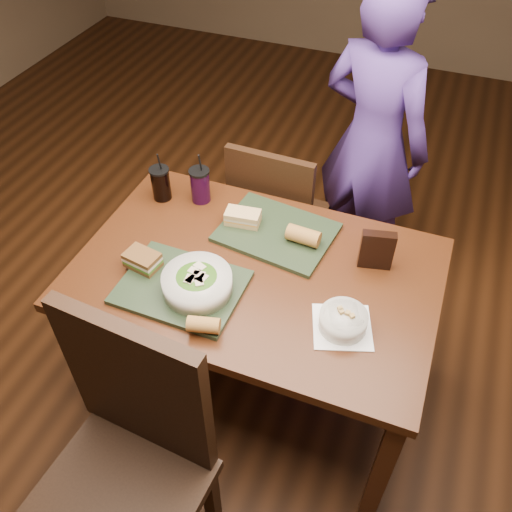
{
  "coord_description": "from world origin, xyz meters",
  "views": [
    {
      "loc": [
        0.49,
        -1.26,
        2.16
      ],
      "look_at": [
        0.0,
        0.0,
        0.82
      ],
      "focal_mm": 38.0,
      "sensor_mm": 36.0,
      "label": 1
    }
  ],
  "objects_px": {
    "sandwich_far": "(243,217)",
    "chip_bag": "(377,250)",
    "diner": "(372,143)",
    "baguette_near": "(204,325)",
    "baguette_far": "(303,236)",
    "chair_near": "(128,455)",
    "tray_near": "(181,287)",
    "tray_far": "(277,232)",
    "chair_far": "(275,217)",
    "cup_cola": "(161,183)",
    "soup_bowl": "(343,321)",
    "cup_berry": "(200,185)",
    "dining_table": "(256,287)",
    "sandwich_near": "(142,260)",
    "salad_bowl": "(197,282)"
  },
  "relations": [
    {
      "from": "soup_bowl",
      "to": "cup_berry",
      "type": "height_order",
      "value": "cup_berry"
    },
    {
      "from": "salad_bowl",
      "to": "sandwich_near",
      "type": "distance_m",
      "value": 0.24
    },
    {
      "from": "soup_bowl",
      "to": "cup_cola",
      "type": "height_order",
      "value": "cup_cola"
    },
    {
      "from": "sandwich_far",
      "to": "baguette_near",
      "type": "bearing_deg",
      "value": -81.33
    },
    {
      "from": "tray_far",
      "to": "cup_berry",
      "type": "distance_m",
      "value": 0.38
    },
    {
      "from": "tray_far",
      "to": "sandwich_far",
      "type": "bearing_deg",
      "value": -178.81
    },
    {
      "from": "cup_berry",
      "to": "chip_bag",
      "type": "height_order",
      "value": "cup_berry"
    },
    {
      "from": "tray_near",
      "to": "baguette_near",
      "type": "height_order",
      "value": "baguette_near"
    },
    {
      "from": "tray_far",
      "to": "salad_bowl",
      "type": "distance_m",
      "value": 0.42
    },
    {
      "from": "sandwich_near",
      "to": "cup_berry",
      "type": "relative_size",
      "value": 0.59
    },
    {
      "from": "chair_near",
      "to": "tray_far",
      "type": "xyz_separation_m",
      "value": [
        0.13,
        0.93,
        0.15
      ]
    },
    {
      "from": "sandwich_far",
      "to": "tray_far",
      "type": "bearing_deg",
      "value": 1.19
    },
    {
      "from": "diner",
      "to": "dining_table",
      "type": "bearing_deg",
      "value": 97.35
    },
    {
      "from": "chip_bag",
      "to": "tray_far",
      "type": "bearing_deg",
      "value": 162.5
    },
    {
      "from": "tray_near",
      "to": "baguette_far",
      "type": "bearing_deg",
      "value": 48.0
    },
    {
      "from": "salad_bowl",
      "to": "baguette_far",
      "type": "xyz_separation_m",
      "value": [
        0.26,
        0.36,
        -0.01
      ]
    },
    {
      "from": "tray_far",
      "to": "chair_near",
      "type": "bearing_deg",
      "value": -98.23
    },
    {
      "from": "diner",
      "to": "baguette_far",
      "type": "height_order",
      "value": "diner"
    },
    {
      "from": "chair_far",
      "to": "sandwich_near",
      "type": "distance_m",
      "value": 0.82
    },
    {
      "from": "sandwich_far",
      "to": "cup_cola",
      "type": "height_order",
      "value": "cup_cola"
    },
    {
      "from": "tray_far",
      "to": "baguette_far",
      "type": "relative_size",
      "value": 3.36
    },
    {
      "from": "sandwich_far",
      "to": "cup_cola",
      "type": "relative_size",
      "value": 0.64
    },
    {
      "from": "dining_table",
      "to": "cup_berry",
      "type": "relative_size",
      "value": 5.73
    },
    {
      "from": "chair_near",
      "to": "salad_bowl",
      "type": "height_order",
      "value": "chair_near"
    },
    {
      "from": "sandwich_far",
      "to": "baguette_far",
      "type": "relative_size",
      "value": 1.13
    },
    {
      "from": "tray_near",
      "to": "cup_berry",
      "type": "relative_size",
      "value": 1.85
    },
    {
      "from": "sandwich_far",
      "to": "chip_bag",
      "type": "bearing_deg",
      "value": -3.18
    },
    {
      "from": "tray_far",
      "to": "sandwich_far",
      "type": "relative_size",
      "value": 2.97
    },
    {
      "from": "cup_berry",
      "to": "salad_bowl",
      "type": "bearing_deg",
      "value": -65.91
    },
    {
      "from": "cup_berry",
      "to": "diner",
      "type": "bearing_deg",
      "value": 48.91
    },
    {
      "from": "tray_near",
      "to": "sandwich_far",
      "type": "distance_m",
      "value": 0.39
    },
    {
      "from": "tray_near",
      "to": "chip_bag",
      "type": "xyz_separation_m",
      "value": [
        0.6,
        0.36,
        0.07
      ]
    },
    {
      "from": "diner",
      "to": "soup_bowl",
      "type": "distance_m",
      "value": 1.1
    },
    {
      "from": "cup_cola",
      "to": "sandwich_far",
      "type": "bearing_deg",
      "value": -6.87
    },
    {
      "from": "tray_far",
      "to": "cup_berry",
      "type": "bearing_deg",
      "value": 166.37
    },
    {
      "from": "cup_berry",
      "to": "baguette_far",
      "type": "bearing_deg",
      "value": -13.26
    },
    {
      "from": "tray_near",
      "to": "tray_far",
      "type": "xyz_separation_m",
      "value": [
        0.21,
        0.39,
        0.0
      ]
    },
    {
      "from": "tray_far",
      "to": "baguette_near",
      "type": "relative_size",
      "value": 4.02
    },
    {
      "from": "sandwich_near",
      "to": "cup_cola",
      "type": "bearing_deg",
      "value": 108.87
    },
    {
      "from": "dining_table",
      "to": "sandwich_far",
      "type": "height_order",
      "value": "sandwich_far"
    },
    {
      "from": "diner",
      "to": "baguette_near",
      "type": "distance_m",
      "value": 1.31
    },
    {
      "from": "cup_cola",
      "to": "cup_berry",
      "type": "distance_m",
      "value": 0.16
    },
    {
      "from": "dining_table",
      "to": "baguette_far",
      "type": "distance_m",
      "value": 0.26
    },
    {
      "from": "chair_far",
      "to": "diner",
      "type": "bearing_deg",
      "value": 47.76
    },
    {
      "from": "sandwich_far",
      "to": "cup_cola",
      "type": "distance_m",
      "value": 0.38
    },
    {
      "from": "cup_cola",
      "to": "dining_table",
      "type": "bearing_deg",
      "value": -26.0
    },
    {
      "from": "chair_near",
      "to": "tray_near",
      "type": "bearing_deg",
      "value": 98.35
    },
    {
      "from": "dining_table",
      "to": "sandwich_near",
      "type": "relative_size",
      "value": 9.75
    },
    {
      "from": "tray_near",
      "to": "soup_bowl",
      "type": "distance_m",
      "value": 0.57
    },
    {
      "from": "chair_near",
      "to": "soup_bowl",
      "type": "distance_m",
      "value": 0.78
    }
  ]
}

